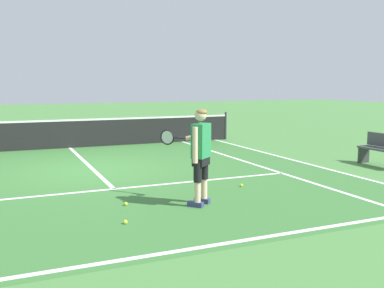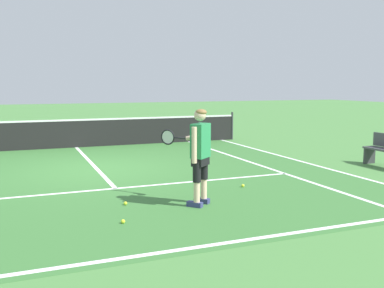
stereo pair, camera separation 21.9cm
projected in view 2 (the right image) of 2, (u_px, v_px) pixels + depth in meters
The scene contains 12 objects.
ground_plane at pixel (97, 169), 11.11m from camera, with size 80.00×80.00×0.00m, color #477F3D.
court_inner_surface at pixel (103, 176), 10.27m from camera, with size 10.98×10.46×0.00m, color #387033.
line_baseline at pixel (175, 250), 5.64m from camera, with size 10.98×0.10×0.01m, color white.
line_service at pixel (115, 188), 9.01m from camera, with size 8.23×0.10×0.01m, color white.
line_centre_service at pixel (91, 163), 11.96m from camera, with size 0.10×6.40×0.01m, color white.
line_singles_right at pixel (256, 164), 11.78m from camera, with size 0.10×10.06×0.01m, color white.
line_doubles_right at pixel (299, 161), 12.29m from camera, with size 0.10×10.06×0.01m, color white.
tennis_net at pixel (76, 133), 14.83m from camera, with size 11.96×0.08×1.07m.
tennis_player at pixel (199, 150), 7.66m from camera, with size 0.68×1.18×1.71m.
tennis_ball_near_feet at pixel (125, 203), 7.77m from camera, with size 0.07×0.07×0.07m, color #CCE02D.
tennis_ball_by_baseline at pixel (243, 186), 9.13m from camera, with size 0.07×0.07×0.07m, color #CCE02D.
tennis_ball_mid_court at pixel (123, 221), 6.75m from camera, with size 0.07×0.07×0.07m, color #CCE02D.
Camera 2 is at (-1.79, -11.05, 2.13)m, focal length 40.87 mm.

